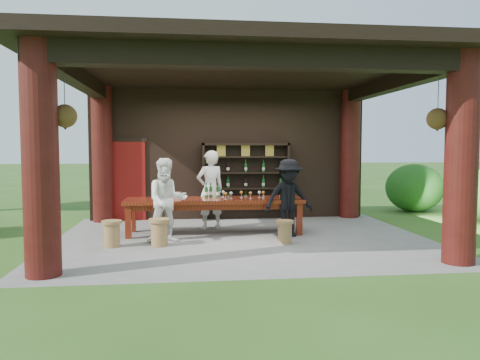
{
  "coord_description": "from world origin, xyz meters",
  "views": [
    {
      "loc": [
        -1.13,
        -9.24,
        1.83
      ],
      "look_at": [
        0.0,
        0.4,
        1.15
      ],
      "focal_mm": 35.0,
      "sensor_mm": 36.0,
      "label": 1
    }
  ],
  "objects": [
    {
      "name": "napkin_basket",
      "position": [
        -1.36,
        0.57,
        0.82
      ],
      "size": [
        0.26,
        0.18,
        0.14
      ],
      "primitive_type": "cube",
      "rotation": [
        0.0,
        0.0,
        -0.01
      ],
      "color": "#BF6672",
      "rests_on": "tasting_table"
    },
    {
      "name": "guest_woman",
      "position": [
        -1.49,
        -0.18,
        0.81
      ],
      "size": [
        0.89,
        0.75,
        1.62
      ],
      "primitive_type": "imported",
      "rotation": [
        0.0,
        0.0,
        0.18
      ],
      "color": "white",
      "rests_on": "ground"
    },
    {
      "name": "pavilion",
      "position": [
        -0.01,
        0.43,
        2.13
      ],
      "size": [
        7.5,
        6.0,
        3.6
      ],
      "color": "slate",
      "rests_on": "ground"
    },
    {
      "name": "table_glasses",
      "position": [
        0.06,
        0.58,
        0.82
      ],
      "size": [
        0.91,
        0.44,
        0.15
      ],
      "color": "silver",
      "rests_on": "tasting_table"
    },
    {
      "name": "trees",
      "position": [
        3.7,
        1.91,
        3.37
      ],
      "size": [
        20.83,
        9.44,
        4.8
      ],
      "color": "#3F2819",
      "rests_on": "ground"
    },
    {
      "name": "shrubs",
      "position": [
        2.05,
        0.87,
        0.54
      ],
      "size": [
        14.55,
        7.18,
        1.36
      ],
      "color": "#194C14",
      "rests_on": "ground"
    },
    {
      "name": "stool_near_left",
      "position": [
        -1.62,
        -0.55,
        0.27
      ],
      "size": [
        0.39,
        0.39,
        0.51
      ],
      "rotation": [
        0.0,
        0.0,
        -0.06
      ],
      "color": "olive",
      "rests_on": "ground"
    },
    {
      "name": "stool_far_left",
      "position": [
        -2.48,
        -0.53,
        0.26
      ],
      "size": [
        0.37,
        0.37,
        0.49
      ],
      "rotation": [
        0.0,
        0.0,
        0.05
      ],
      "color": "olive",
      "rests_on": "ground"
    },
    {
      "name": "table_bottles",
      "position": [
        -0.57,
        0.89,
        0.9
      ],
      "size": [
        0.33,
        0.18,
        0.31
      ],
      "color": "#194C1E",
      "rests_on": "tasting_table"
    },
    {
      "name": "guest_man",
      "position": [
        0.97,
        0.09,
        0.8
      ],
      "size": [
        1.11,
        0.75,
        1.59
      ],
      "primitive_type": "imported",
      "rotation": [
        0.0,
        0.0,
        0.16
      ],
      "color": "black",
      "rests_on": "ground"
    },
    {
      "name": "host",
      "position": [
        -0.57,
        1.28,
        0.88
      ],
      "size": [
        0.74,
        0.61,
        1.76
      ],
      "primitive_type": "imported",
      "rotation": [
        0.0,
        0.0,
        3.48
      ],
      "color": "white",
      "rests_on": "ground"
    },
    {
      "name": "stool_near_right",
      "position": [
        0.74,
        -0.59,
        0.23
      ],
      "size": [
        0.34,
        0.34,
        0.44
      ],
      "rotation": [
        0.0,
        0.0,
        -0.03
      ],
      "color": "olive",
      "rests_on": "ground"
    },
    {
      "name": "wine_shelf",
      "position": [
        0.39,
        2.45,
        0.98
      ],
      "size": [
        2.2,
        0.33,
        1.94
      ],
      "color": "black",
      "rests_on": "ground"
    },
    {
      "name": "tasting_table",
      "position": [
        -0.52,
        0.6,
        0.64
      ],
      "size": [
        3.74,
        1.01,
        0.75
      ],
      "rotation": [
        0.0,
        0.0,
        -0.01
      ],
      "color": "#501B0B",
      "rests_on": "ground"
    },
    {
      "name": "ground",
      "position": [
        0.0,
        0.0,
        0.0
      ],
      "size": [
        90.0,
        90.0,
        0.0
      ],
      "primitive_type": "plane",
      "color": "#2D5119",
      "rests_on": "ground"
    }
  ]
}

